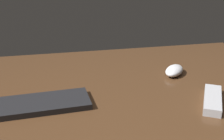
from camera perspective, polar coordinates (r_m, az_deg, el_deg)
The scene contains 4 objects.
desk at distance 106.98cm, azimuth -1.41°, elevation -3.96°, with size 140.00×84.00×2.00cm, color #4C301C.
keyboard at distance 97.09cm, azimuth -14.80°, elevation -6.36°, with size 35.38×12.66×1.87cm, color black.
computer_mouse at distance 119.74cm, azimuth 11.62°, elevation -0.09°, with size 11.27×6.05×3.38cm, color silver.
tv_remote at distance 101.32cm, azimuth 18.39°, elevation -5.33°, with size 18.10×5.19×2.51cm, color #B7B7BC.
Camera 1 is at (-16.72, -94.62, 48.04)cm, focal length 48.64 mm.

